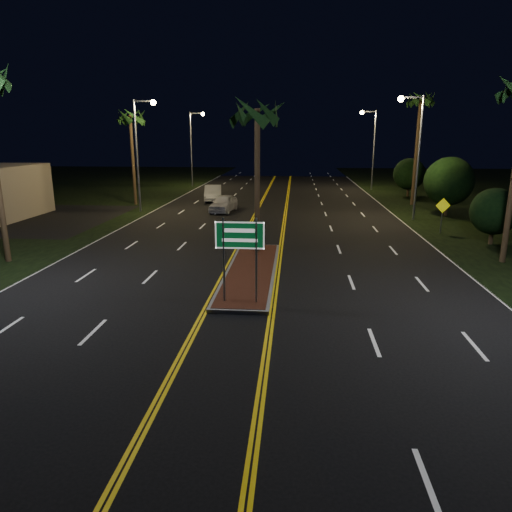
# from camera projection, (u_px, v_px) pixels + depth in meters

# --- Properties ---
(ground) EXTENTS (120.00, 120.00, 0.00)m
(ground) POSITION_uv_depth(u_px,v_px,m) (230.00, 337.00, 14.47)
(ground) COLOR black
(ground) RESTS_ON ground
(median_island) EXTENTS (2.25, 10.25, 0.17)m
(median_island) POSITION_uv_depth(u_px,v_px,m) (251.00, 271.00, 21.20)
(median_island) COLOR gray
(median_island) RESTS_ON ground
(highway_sign) EXTENTS (1.80, 0.08, 3.20)m
(highway_sign) POSITION_uv_depth(u_px,v_px,m) (240.00, 243.00, 16.55)
(highway_sign) COLOR gray
(highway_sign) RESTS_ON ground
(streetlight_left_mid) EXTENTS (1.91, 0.44, 9.00)m
(streetlight_left_mid) POSITION_uv_depth(u_px,v_px,m) (141.00, 143.00, 37.02)
(streetlight_left_mid) COLOR gray
(streetlight_left_mid) RESTS_ON ground
(streetlight_left_far) EXTENTS (1.91, 0.44, 9.00)m
(streetlight_left_far) POSITION_uv_depth(u_px,v_px,m) (194.00, 140.00, 56.29)
(streetlight_left_far) COLOR gray
(streetlight_left_far) RESTS_ON ground
(streetlight_right_mid) EXTENTS (1.91, 0.44, 9.00)m
(streetlight_right_mid) POSITION_uv_depth(u_px,v_px,m) (414.00, 143.00, 33.36)
(streetlight_right_mid) COLOR gray
(streetlight_right_mid) RESTS_ON ground
(streetlight_right_far) EXTENTS (1.91, 0.44, 9.00)m
(streetlight_right_far) POSITION_uv_depth(u_px,v_px,m) (371.00, 141.00, 52.62)
(streetlight_right_far) COLOR gray
(streetlight_right_far) RESTS_ON ground
(palm_median) EXTENTS (2.40, 2.40, 8.30)m
(palm_median) POSITION_uv_depth(u_px,v_px,m) (257.00, 113.00, 22.73)
(palm_median) COLOR #382819
(palm_median) RESTS_ON ground
(palm_left_far) EXTENTS (2.40, 2.40, 8.80)m
(palm_left_far) POSITION_uv_depth(u_px,v_px,m) (130.00, 118.00, 40.52)
(palm_left_far) COLOR #382819
(palm_left_far) RESTS_ON ground
(palm_right_far) EXTENTS (2.40, 2.40, 10.30)m
(palm_right_far) POSITION_uv_depth(u_px,v_px,m) (421.00, 101.00, 39.99)
(palm_right_far) COLOR #382819
(palm_right_far) RESTS_ON ground
(shrub_near) EXTENTS (2.70, 2.70, 3.30)m
(shrub_near) POSITION_uv_depth(u_px,v_px,m) (494.00, 211.00, 26.36)
(shrub_near) COLOR #382819
(shrub_near) RESTS_ON ground
(shrub_mid) EXTENTS (3.78, 3.78, 4.62)m
(shrub_mid) POSITION_uv_depth(u_px,v_px,m) (449.00, 181.00, 35.75)
(shrub_mid) COLOR #382819
(shrub_mid) RESTS_ON ground
(shrub_far) EXTENTS (3.24, 3.24, 3.96)m
(shrub_far) POSITION_uv_depth(u_px,v_px,m) (409.00, 174.00, 47.43)
(shrub_far) COLOR #382819
(shrub_far) RESTS_ON ground
(car_near) EXTENTS (2.76, 5.17, 1.64)m
(car_near) POSITION_uv_depth(u_px,v_px,m) (224.00, 202.00, 38.19)
(car_near) COLOR silver
(car_near) RESTS_ON ground
(car_far) EXTENTS (3.04, 5.57, 1.76)m
(car_far) POSITION_uv_depth(u_px,v_px,m) (213.00, 192.00, 44.65)
(car_far) COLOR silver
(car_far) RESTS_ON ground
(warning_sign) EXTENTS (0.96, 0.16, 2.30)m
(warning_sign) POSITION_uv_depth(u_px,v_px,m) (442.00, 211.00, 29.54)
(warning_sign) COLOR gray
(warning_sign) RESTS_ON ground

